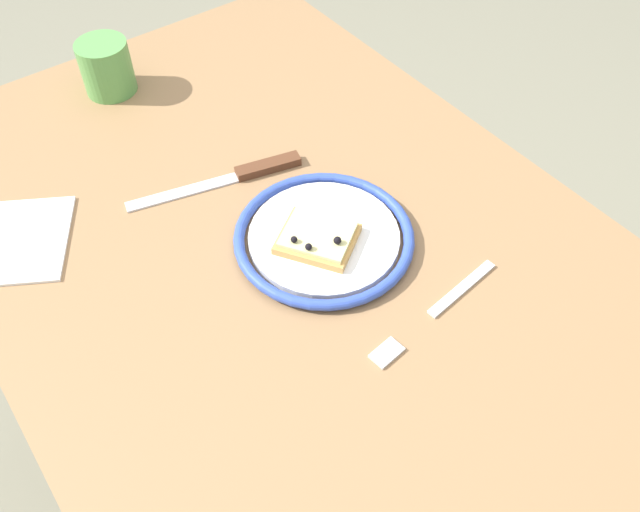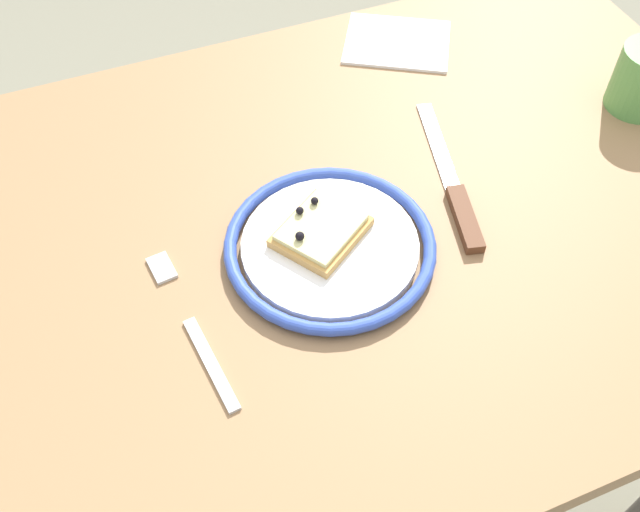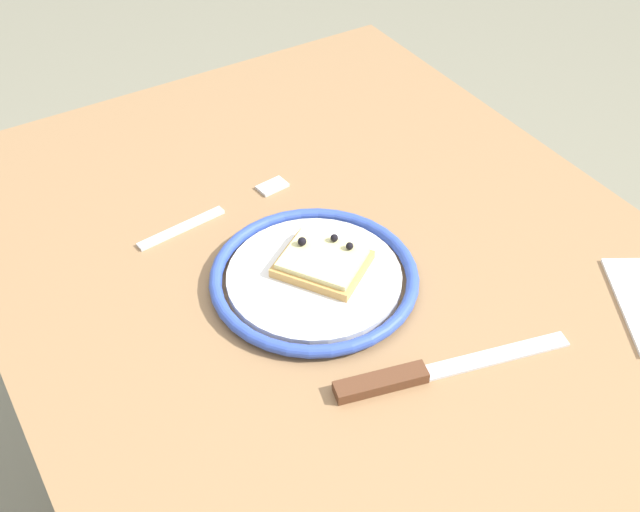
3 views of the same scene
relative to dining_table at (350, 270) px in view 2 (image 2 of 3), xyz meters
name	(u,v)px [view 2 (image 2 of 3)]	position (x,y,z in m)	size (l,w,h in m)	color
ground_plane	(339,473)	(0.00, 0.00, -0.65)	(6.00, 6.00, 0.00)	gray
dining_table	(350,270)	(0.00, 0.00, 0.00)	(1.03, 0.71, 0.75)	#936D47
plate	(330,246)	(-0.04, -0.04, 0.11)	(0.22, 0.22, 0.02)	white
pizza_slice_near	(321,230)	(-0.05, -0.02, 0.12)	(0.12, 0.11, 0.03)	tan
knife	(457,197)	(0.12, -0.02, 0.11)	(0.08, 0.24, 0.01)	silver
fork	(191,325)	(-0.20, -0.07, 0.10)	(0.04, 0.20, 0.00)	silver
napkin	(397,42)	(0.18, 0.26, 0.10)	(0.14, 0.11, 0.00)	white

